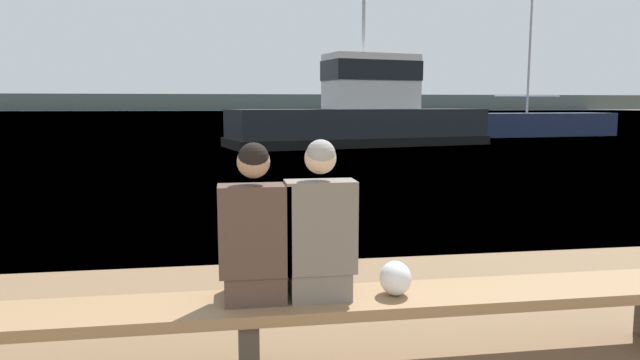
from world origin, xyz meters
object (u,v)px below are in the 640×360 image
(person_left, at_px, (254,235))
(shopping_bag, at_px, (395,278))
(moored_sailboat, at_px, (533,124))
(tugboat_red, at_px, (362,117))
(bench_main, at_px, (248,315))
(person_right, at_px, (320,232))

(person_left, distance_m, shopping_bag, 0.95)
(shopping_bag, relative_size, moored_sailboat, 0.02)
(tugboat_red, distance_m, moored_sailboat, 12.12)
(bench_main, relative_size, person_left, 6.50)
(person_left, xyz_separation_m, person_right, (0.41, -0.00, 0.00))
(person_left, xyz_separation_m, moored_sailboat, (16.17, 25.34, -0.26))
(person_left, bearing_deg, bench_main, -175.67)
(bench_main, xyz_separation_m, shopping_bag, (0.94, -0.02, 0.20))
(shopping_bag, height_order, tugboat_red, tugboat_red)
(moored_sailboat, bearing_deg, tugboat_red, 110.76)
(bench_main, height_order, person_right, person_right)
(bench_main, height_order, shopping_bag, shopping_bag)
(bench_main, bearing_deg, person_left, 4.33)
(person_left, bearing_deg, shopping_bag, -1.28)
(tugboat_red, bearing_deg, person_left, 151.75)
(person_left, relative_size, person_right, 0.99)
(tugboat_red, bearing_deg, moored_sailboat, -76.29)
(bench_main, distance_m, moored_sailboat, 30.09)
(bench_main, distance_m, person_right, 0.69)
(tugboat_red, bearing_deg, shopping_bag, 154.19)
(person_right, relative_size, moored_sailboat, 0.10)
(person_left, height_order, shopping_bag, person_left)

